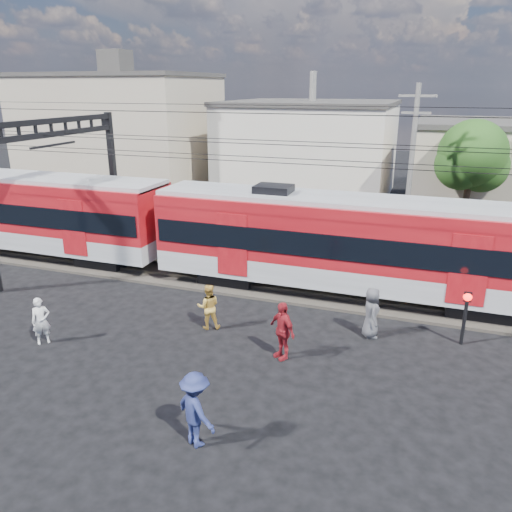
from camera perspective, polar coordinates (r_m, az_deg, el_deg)
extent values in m
plane|color=black|center=(15.80, -10.50, -13.38)|extent=(120.00, 120.00, 0.00)
cube|color=#2D2823|center=(22.27, -0.39, -2.98)|extent=(70.00, 3.40, 0.12)
cube|color=#59544C|center=(21.57, -1.06, -3.39)|extent=(70.00, 0.12, 0.12)
cube|color=#59544C|center=(22.89, 0.24, -2.05)|extent=(70.00, 0.12, 0.12)
cube|color=black|center=(25.57, -16.53, -0.17)|extent=(2.40, 2.20, 0.70)
cube|color=gray|center=(28.58, -25.09, 2.46)|extent=(16.00, 3.00, 0.90)
cube|color=maroon|center=(28.21, -25.55, 5.68)|extent=(16.00, 3.00, 2.40)
cube|color=black|center=(28.26, -25.48, 5.18)|extent=(15.68, 3.08, 0.95)
cube|color=gray|center=(27.99, -25.91, 8.16)|extent=(16.00, 2.60, 0.25)
cube|color=black|center=(22.50, -2.76, -1.98)|extent=(2.40, 2.20, 0.70)
cube|color=black|center=(21.16, 24.02, -5.09)|extent=(2.40, 2.20, 0.70)
cube|color=gray|center=(20.94, 10.31, -1.56)|extent=(16.00, 3.00, 0.90)
cube|color=maroon|center=(20.43, 10.58, 2.78)|extent=(16.00, 3.00, 2.40)
cube|color=black|center=(20.50, 10.54, 2.11)|extent=(15.68, 3.08, 0.95)
cube|color=gray|center=(20.13, 10.79, 6.20)|extent=(16.00, 2.60, 0.25)
cube|color=black|center=(29.76, -15.98, 8.77)|extent=(0.30, 0.30, 7.00)
cube|color=black|center=(25.87, -22.46, 14.07)|extent=(0.25, 9.30, 0.25)
cube|color=black|center=(25.92, -22.29, 12.75)|extent=(0.25, 9.30, 0.25)
cylinder|color=black|center=(20.22, -1.11, 10.76)|extent=(70.00, 0.03, 0.03)
cylinder|color=black|center=(21.52, 0.22, 11.26)|extent=(70.00, 0.03, 0.03)
cylinder|color=black|center=(20.13, -1.12, 12.74)|extent=(70.00, 0.03, 0.03)
cylinder|color=black|center=(21.44, 0.22, 13.11)|extent=(70.00, 0.03, 0.03)
cylinder|color=black|center=(17.44, -4.49, 16.02)|extent=(70.00, 0.03, 0.03)
cylinder|color=black|center=(24.01, 2.51, 16.82)|extent=(70.00, 0.03, 0.03)
cube|color=tan|center=(42.98, -15.09, 13.10)|extent=(14.00, 10.00, 9.00)
cube|color=#3F3D3A|center=(42.82, -15.64, 19.29)|extent=(14.28, 10.20, 0.30)
cube|color=beige|center=(39.79, 6.27, 11.76)|extent=(12.00, 12.00, 7.00)
cube|color=#3F3D3A|center=(39.51, 6.46, 17.01)|extent=(12.24, 12.24, 0.30)
cylinder|color=slate|center=(26.79, 17.22, 9.23)|extent=(0.24, 0.24, 8.50)
cube|color=slate|center=(26.48, 18.01, 17.03)|extent=(1.80, 0.12, 0.12)
cube|color=slate|center=(26.50, 17.83, 15.31)|extent=(1.40, 0.12, 0.12)
cylinder|color=#382619|center=(30.21, 22.79, 5.18)|extent=(0.36, 0.36, 3.92)
sphere|color=#1C4413|center=(29.72, 23.51, 10.68)|extent=(3.64, 3.64, 3.64)
sphere|color=#1C4413|center=(30.16, 24.45, 9.30)|extent=(2.80, 2.80, 2.80)
imported|color=silver|center=(18.48, -23.36, -6.82)|extent=(0.69, 0.71, 1.64)
imported|color=gold|center=(18.06, -5.46, -5.78)|extent=(1.01, 0.92, 1.69)
imported|color=navy|center=(12.61, -6.92, -17.03)|extent=(1.46, 1.23, 1.96)
imported|color=maroon|center=(16.08, 3.01, -8.48)|extent=(1.20, 1.05, 1.94)
imported|color=#48484D|center=(17.83, 13.04, -6.33)|extent=(0.81, 1.02, 1.81)
cylinder|color=black|center=(18.26, 22.71, -6.78)|extent=(0.12, 0.12, 1.80)
sphere|color=#FF140C|center=(17.93, 23.05, -4.33)|extent=(0.28, 0.28, 0.28)
cube|color=black|center=(17.93, 23.05, -4.33)|extent=(0.25, 0.06, 0.35)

